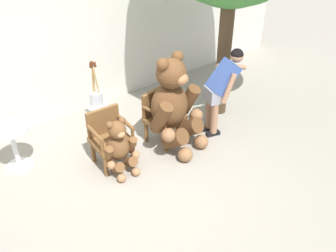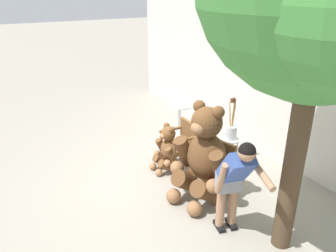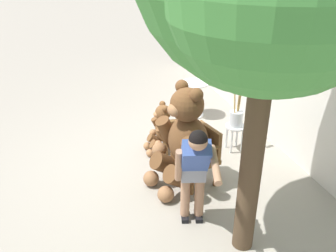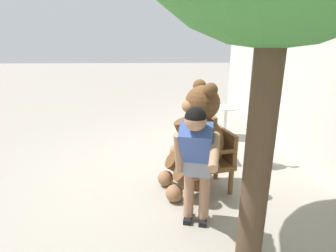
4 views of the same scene
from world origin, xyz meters
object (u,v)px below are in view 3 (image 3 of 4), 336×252
wooden_chair_right (199,154)px  teddy_bear_large (183,139)px  white_stool (235,131)px  person_visitor (195,166)px  brush_bucket (236,116)px  wooden_chair_left (178,125)px  teddy_bear_small (162,129)px  round_side_table (194,95)px

wooden_chair_right → teddy_bear_large: bearing=-82.7°
white_stool → person_visitor: bearing=-40.1°
white_stool → brush_bucket: size_ratio=0.56×
wooden_chair_left → wooden_chair_right: 0.99m
wooden_chair_right → teddy_bear_small: size_ratio=0.97×
wooden_chair_right → brush_bucket: 1.16m
wooden_chair_left → round_side_table: (-1.19, 0.74, -0.01)m
wooden_chair_left → wooden_chair_right: bearing=-0.1°
teddy_bear_large → teddy_bear_small: teddy_bear_large is taller
wooden_chair_right → brush_bucket: bearing=126.8°
teddy_bear_large → round_side_table: 2.45m
wooden_chair_left → brush_bucket: brush_bucket is taller
teddy_bear_large → white_stool: (-0.72, 1.18, -0.42)m
wooden_chair_left → round_side_table: wooden_chair_left is taller
wooden_chair_left → white_stool: (0.30, 0.91, -0.11)m
round_side_table → brush_bucket: bearing=6.8°
teddy_bear_small → brush_bucket: bearing=75.7°
wooden_chair_left → teddy_bear_large: (1.02, -0.26, 0.31)m
white_stool → teddy_bear_small: bearing=-104.4°
wooden_chair_left → teddy_bear_small: teddy_bear_small is taller
teddy_bear_small → teddy_bear_large: bearing=1.4°
wooden_chair_left → white_stool: size_ratio=1.87×
wooden_chair_left → person_visitor: (1.89, -0.42, 0.43)m
wooden_chair_left → teddy_bear_large: size_ratio=0.55×
teddy_bear_small → wooden_chair_left: bearing=89.0°
wooden_chair_right → round_side_table: bearing=161.3°
wooden_chair_left → teddy_bear_large: teddy_bear_large is taller
wooden_chair_right → teddy_bear_large: size_ratio=0.55×
person_visitor → round_side_table: person_visitor is taller
wooden_chair_left → person_visitor: 1.98m
teddy_bear_small → round_side_table: teddy_bear_small is taller
wooden_chair_left → round_side_table: size_ratio=1.19×
white_stool → round_side_table: 1.51m
wooden_chair_right → person_visitor: 1.09m
brush_bucket → white_stool: bearing=38.0°
white_stool → round_side_table: round_side_table is taller
brush_bucket → teddy_bear_large: bearing=-58.6°
teddy_bear_large → teddy_bear_small: size_ratio=1.77×
white_stool → round_side_table: bearing=-173.2°
wooden_chair_left → brush_bucket: bearing=71.7°
wooden_chair_left → teddy_bear_small: bearing=-91.0°
wooden_chair_right → brush_bucket: size_ratio=1.05×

